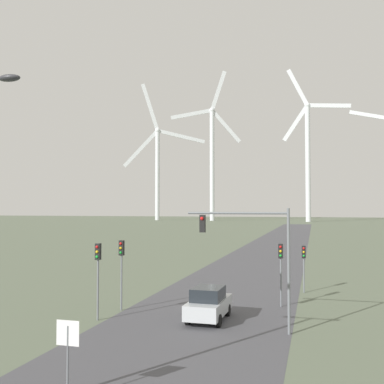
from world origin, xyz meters
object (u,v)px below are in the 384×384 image
(traffic_light_post_near_left, at_px, (98,264))
(wind_turbine_left, at_px, (212,153))
(wind_turbine_far_left, at_px, (157,163))
(traffic_light_post_mid_right, at_px, (304,258))
(traffic_light_post_near_right, at_px, (281,261))
(traffic_light_post_mid_left, at_px, (121,259))
(traffic_light_mast_overhead, at_px, (252,242))
(stop_sign_near, at_px, (68,345))
(wind_turbine_center, at_px, (308,151))
(car_approaching, at_px, (209,304))

(traffic_light_post_near_left, distance_m, wind_turbine_left, 191.61)
(wind_turbine_far_left, bearing_deg, traffic_light_post_mid_right, -67.14)
(traffic_light_post_near_right, height_order, wind_turbine_far_left, wind_turbine_far_left)
(traffic_light_post_mid_left, bearing_deg, traffic_light_post_near_left, -95.93)
(traffic_light_mast_overhead, bearing_deg, stop_sign_near, -115.49)
(stop_sign_near, bearing_deg, traffic_light_post_mid_right, 71.87)
(stop_sign_near, height_order, traffic_light_post_mid_left, traffic_light_post_mid_left)
(wind_turbine_far_left, distance_m, wind_turbine_center, 73.83)
(wind_turbine_far_left, xyz_separation_m, wind_turbine_center, (73.35, -8.03, 2.50))
(stop_sign_near, bearing_deg, car_approaching, 80.11)
(traffic_light_post_near_left, xyz_separation_m, traffic_light_mast_overhead, (8.51, -0.06, 1.36))
(stop_sign_near, bearing_deg, traffic_light_post_near_right, 70.52)
(stop_sign_near, xyz_separation_m, wind_turbine_left, (-39.43, 195.71, 30.35))
(stop_sign_near, distance_m, traffic_light_mast_overhead, 10.98)
(traffic_light_post_near_right, xyz_separation_m, traffic_light_post_mid_left, (-9.21, -3.50, 0.20))
(traffic_light_mast_overhead, height_order, wind_turbine_left, wind_turbine_left)
(stop_sign_near, xyz_separation_m, car_approaching, (1.97, 11.27, -0.89))
(traffic_light_mast_overhead, xyz_separation_m, wind_turbine_left, (-44.01, 186.08, 27.73))
(stop_sign_near, distance_m, traffic_light_post_mid_left, 12.81)
(traffic_light_post_near_left, distance_m, wind_turbine_center, 184.04)
(wind_turbine_far_left, bearing_deg, traffic_light_post_near_left, -71.22)
(traffic_light_post_mid_right, bearing_deg, stop_sign_near, -108.13)
(traffic_light_post_near_right, relative_size, traffic_light_post_mid_left, 0.93)
(car_approaching, bearing_deg, traffic_light_post_near_left, -164.85)
(wind_turbine_center, bearing_deg, wind_turbine_left, 174.38)
(traffic_light_post_mid_left, bearing_deg, stop_sign_near, -73.35)
(traffic_light_post_near_left, height_order, wind_turbine_left, wind_turbine_left)
(traffic_light_post_mid_left, xyz_separation_m, car_approaching, (5.62, -0.94, -2.15))
(car_approaching, xyz_separation_m, wind_turbine_left, (-41.39, 184.44, 31.25))
(traffic_light_post_near_right, height_order, wind_turbine_left, wind_turbine_left)
(wind_turbine_left, bearing_deg, wind_turbine_far_left, 172.79)
(traffic_light_post_near_left, xyz_separation_m, traffic_light_post_mid_left, (0.26, 2.54, -0.00))
(traffic_light_post_mid_left, distance_m, traffic_light_mast_overhead, 8.75)
(traffic_light_post_mid_left, relative_size, car_approaching, 1.02)
(traffic_light_post_mid_left, relative_size, traffic_light_mast_overhead, 0.68)
(stop_sign_near, xyz_separation_m, traffic_light_post_mid_left, (-3.65, 12.22, 1.26))
(traffic_light_post_near_right, bearing_deg, car_approaching, -128.96)
(traffic_light_post_near_left, xyz_separation_m, wind_turbine_left, (-35.51, 186.03, 29.09))
(car_approaching, bearing_deg, traffic_light_post_mid_right, 63.14)
(traffic_light_post_near_right, xyz_separation_m, wind_turbine_left, (-44.99, 179.99, 29.29))
(traffic_light_post_near_left, distance_m, car_approaching, 6.47)
(car_approaching, relative_size, wind_turbine_left, 0.06)
(traffic_light_post_mid_right, height_order, traffic_light_mast_overhead, traffic_light_mast_overhead)
(traffic_light_post_near_right, bearing_deg, traffic_light_mast_overhead, -99.06)
(stop_sign_near, height_order, car_approaching, stop_sign_near)
(wind_turbine_left, bearing_deg, traffic_light_mast_overhead, -76.69)
(traffic_light_post_mid_left, xyz_separation_m, wind_turbine_center, (8.60, 179.12, 28.12))
(traffic_light_post_mid_left, bearing_deg, wind_turbine_far_left, 109.08)
(stop_sign_near, distance_m, wind_turbine_far_left, 212.49)
(stop_sign_near, height_order, wind_turbine_left, wind_turbine_left)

